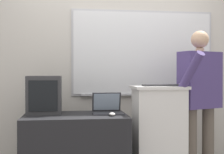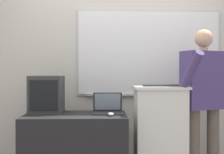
# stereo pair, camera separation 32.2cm
# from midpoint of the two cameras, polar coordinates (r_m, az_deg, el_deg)

# --- Properties ---
(back_wall) EXTENTS (6.40, 0.17, 2.78)m
(back_wall) POSITION_cam_midpoint_polar(r_m,az_deg,el_deg) (3.91, 3.24, 3.55)
(back_wall) COLOR beige
(back_wall) RESTS_ON ground_plane
(lectern_podium) EXTENTS (0.56, 0.41, 1.06)m
(lectern_podium) POSITION_cam_midpoint_polar(r_m,az_deg,el_deg) (3.38, 11.53, -10.64)
(lectern_podium) COLOR silver
(lectern_podium) RESTS_ON ground_plane
(side_desk) EXTENTS (1.05, 0.66, 0.77)m
(side_desk) POSITION_cam_midpoint_polar(r_m,az_deg,el_deg) (3.30, -3.85, -13.48)
(side_desk) COLOR black
(side_desk) RESTS_ON ground_plane
(person_presenter) EXTENTS (0.64, 0.67, 1.66)m
(person_presenter) POSITION_cam_midpoint_polar(r_m,az_deg,el_deg) (3.49, 19.00, -3.10)
(person_presenter) COLOR brown
(person_presenter) RESTS_ON ground_plane
(laptop) EXTENTS (0.31, 0.27, 0.22)m
(laptop) POSITION_cam_midpoint_polar(r_m,az_deg,el_deg) (3.29, 2.02, -5.58)
(laptop) COLOR #28282D
(laptop) RESTS_ON side_desk
(wireless_keyboard) EXTENTS (0.41, 0.12, 0.02)m
(wireless_keyboard) POSITION_cam_midpoint_polar(r_m,az_deg,el_deg) (3.27, 12.11, -1.52)
(wireless_keyboard) COLOR #2D2D30
(wireless_keyboard) RESTS_ON lectern_podium
(computer_mouse_by_laptop) EXTENTS (0.06, 0.10, 0.03)m
(computer_mouse_by_laptop) POSITION_cam_midpoint_polar(r_m,az_deg,el_deg) (3.10, 2.75, -6.82)
(computer_mouse_by_laptop) COLOR silver
(computer_mouse_by_laptop) RESTS_ON side_desk
(computer_mouse_by_keyboard) EXTENTS (0.06, 0.10, 0.03)m
(computer_mouse_by_keyboard) POSITION_cam_midpoint_polar(r_m,az_deg,el_deg) (3.31, 15.66, -1.38)
(computer_mouse_by_keyboard) COLOR silver
(computer_mouse_by_keyboard) RESTS_ON lectern_podium
(crt_monitor) EXTENTS (0.35, 0.35, 0.39)m
(crt_monitor) POSITION_cam_midpoint_polar(r_m,az_deg,el_deg) (3.38, -9.22, -3.14)
(crt_monitor) COLOR #333335
(crt_monitor) RESTS_ON side_desk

